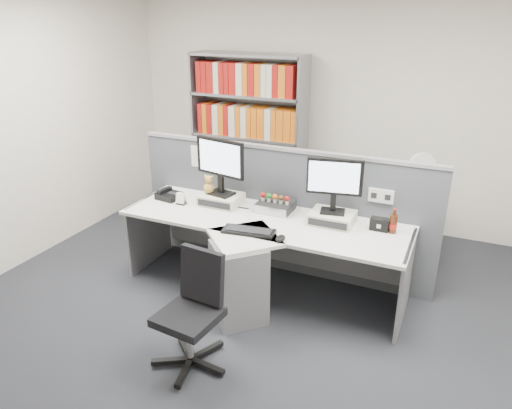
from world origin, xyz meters
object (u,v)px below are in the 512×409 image
at_px(shelving_unit, 249,140).
at_px(cola_bottle, 393,224).
at_px(keyboard, 249,231).
at_px(office_chair, 194,307).
at_px(filing_cabinet, 414,229).
at_px(speaker, 380,224).
at_px(monitor_left, 220,162).
at_px(desk_phone, 169,195).
at_px(desk, 253,255).
at_px(mouse, 280,238).
at_px(desktop_pc, 275,206).
at_px(desk_fan, 422,170).
at_px(desk_calendar, 181,199).
at_px(monitor_right, 334,181).

bearing_deg(shelving_unit, cola_bottle, -35.93).
xyz_separation_m(keyboard, office_chair, (-0.07, -0.82, -0.27)).
relative_size(keyboard, filing_cabinet, 0.66).
bearing_deg(shelving_unit, speaker, -37.28).
distance_m(keyboard, shelving_unit, 2.16).
relative_size(cola_bottle, filing_cabinet, 0.31).
distance_m(monitor_left, desk_phone, 0.67).
bearing_deg(desk, cola_bottle, 19.67).
bearing_deg(shelving_unit, office_chair, -73.16).
height_order(desk_phone, cola_bottle, cola_bottle).
bearing_deg(mouse, shelving_unit, 121.24).
height_order(desktop_pc, keyboard, desktop_pc).
bearing_deg(cola_bottle, desk, -160.33).
xyz_separation_m(cola_bottle, desk_fan, (0.09, 1.00, 0.19)).
bearing_deg(office_chair, shelving_unit, 106.84).
bearing_deg(desk_calendar, speaker, 5.70).
bearing_deg(keyboard, filing_cabinet, 51.25).
bearing_deg(desk, speaker, 22.21).
bearing_deg(filing_cabinet, keyboard, -128.75).
height_order(desk_phone, speaker, speaker).
relative_size(desk_calendar, shelving_unit, 0.06).
distance_m(monitor_right, cola_bottle, 0.60).
xyz_separation_m(desk, desk_phone, (-1.06, 0.30, 0.30)).
relative_size(mouse, office_chair, 0.14).
relative_size(desk_calendar, filing_cabinet, 0.16).
bearing_deg(desk_phone, speaker, 2.93).
xyz_separation_m(shelving_unit, desk_fan, (2.10, -0.45, 0.02)).
relative_size(desk, monitor_left, 4.80).
bearing_deg(desk_phone, filing_cabinet, 25.94).
height_order(monitor_right, office_chair, monitor_right).
distance_m(filing_cabinet, office_chair, 2.64).
bearing_deg(desk_phone, cola_bottle, 2.49).
distance_m(monitor_right, keyboard, 0.84).
distance_m(desk_phone, desk_calendar, 0.21).
distance_m(desktop_pc, filing_cabinet, 1.57).
distance_m(monitor_right, speaker, 0.53).
height_order(filing_cabinet, desk_fan, desk_fan).
height_order(monitor_left, monitor_right, monitor_left).
bearing_deg(desk_phone, desktop_pc, 7.65).
bearing_deg(desk_fan, mouse, -120.42).
xyz_separation_m(desk_calendar, office_chair, (0.80, -1.13, -0.31)).
distance_m(desk_calendar, shelving_unit, 1.64).
relative_size(mouse, desk_fan, 0.25).
xyz_separation_m(monitor_right, filing_cabinet, (0.61, 1.02, -0.76)).
xyz_separation_m(mouse, filing_cabinet, (0.90, 1.53, -0.39)).
height_order(desk_calendar, filing_cabinet, desk_calendar).
distance_m(monitor_left, office_chair, 1.53).
distance_m(desk, desktop_pc, 0.54).
bearing_deg(desk_fan, speaker, -101.66).
height_order(desktop_pc, mouse, desktop_pc).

